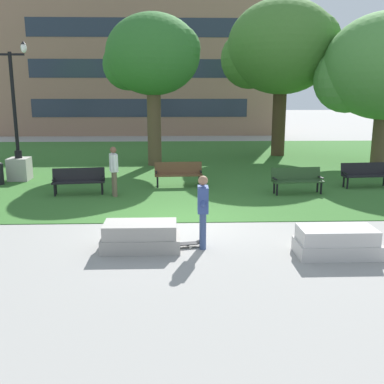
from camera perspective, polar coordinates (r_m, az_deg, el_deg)
ground_plane at (r=12.46m, az=-1.50°, el=-3.96°), size 140.00×140.00×0.00m
grass_lawn at (r=22.22m, az=-1.73°, el=3.55°), size 40.00×20.00×0.02m
concrete_block_center at (r=10.44m, az=-6.52°, el=-5.64°), size 1.80×0.90×0.64m
concrete_block_left at (r=10.51m, az=17.90°, el=-6.07°), size 1.80×0.90×0.64m
person_skateboarder at (r=10.29m, az=1.39°, el=-1.98°), size 0.25×0.59×1.71m
skateboard at (r=10.54m, az=-1.51°, el=-6.64°), size 1.04×0.39×0.14m
park_bench_near_left at (r=16.23m, az=-14.19°, el=1.57°), size 1.85×0.76×0.90m
park_bench_near_right at (r=16.26m, az=13.19°, el=1.65°), size 1.84×0.71×0.90m
park_bench_far_left at (r=18.09m, az=21.15°, el=2.23°), size 1.84×0.67×0.90m
park_bench_far_right at (r=17.04m, az=-1.73°, el=2.49°), size 1.82×0.62×0.90m
lamp_post_left at (r=19.40m, az=-21.20°, el=4.59°), size 1.32×0.80×5.40m
tree_near_right at (r=25.50m, az=11.17°, el=17.42°), size 6.12×5.83×8.28m
tree_far_right at (r=21.78m, az=-5.13°, el=16.76°), size 4.59×4.37×7.04m
person_bystander_near_lawn at (r=15.55m, az=-9.90°, el=2.96°), size 0.34×0.68×1.71m
building_facade_distant at (r=36.62m, az=-6.71°, el=16.64°), size 22.50×1.03×12.15m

